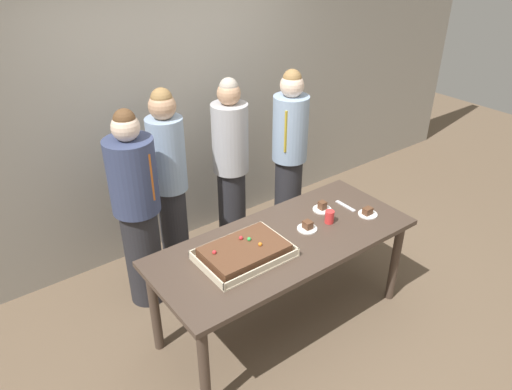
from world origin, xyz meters
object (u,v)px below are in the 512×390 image
(party_table, at_px, (284,250))
(person_serving_front, at_px, (137,210))
(sheet_cake, at_px, (244,252))
(person_green_shirt_behind, at_px, (170,179))
(person_striped_tie_right, at_px, (289,157))
(plated_slice_near_right, at_px, (322,208))
(plated_slice_far_left, at_px, (368,213))
(cake_server_utensil, at_px, (346,206))
(drink_cup_nearest, at_px, (329,217))
(plated_slice_near_left, at_px, (307,227))
(person_far_right_suit, at_px, (231,164))

(party_table, bearing_deg, person_serving_front, 128.71)
(sheet_cake, height_order, person_green_shirt_behind, person_green_shirt_behind)
(person_striped_tie_right, bearing_deg, plated_slice_near_right, 32.27)
(plated_slice_far_left, distance_m, person_serving_front, 1.78)
(sheet_cake, bearing_deg, party_table, -0.52)
(cake_server_utensil, xyz_separation_m, person_green_shirt_behind, (-1.00, 1.07, 0.11))
(plated_slice_far_left, xyz_separation_m, drink_cup_nearest, (-0.32, 0.10, 0.03))
(party_table, relative_size, person_striped_tie_right, 1.16)
(plated_slice_near_left, bearing_deg, person_striped_tie_right, 57.37)
(cake_server_utensil, relative_size, person_green_shirt_behind, 0.12)
(party_table, relative_size, person_serving_front, 1.18)
(person_green_shirt_behind, xyz_separation_m, person_striped_tie_right, (1.09, -0.27, 0.00))
(sheet_cake, xyz_separation_m, person_striped_tie_right, (1.13, 0.86, 0.07))
(person_far_right_suit, bearing_deg, party_table, 15.58)
(cake_server_utensil, relative_size, person_far_right_suit, 0.12)
(sheet_cake, relative_size, person_striped_tie_right, 0.36)
(cake_server_utensil, height_order, person_striped_tie_right, person_striped_tie_right)
(plated_slice_far_left, height_order, person_serving_front, person_serving_front)
(drink_cup_nearest, xyz_separation_m, person_serving_front, (-1.14, 0.92, 0.03))
(sheet_cake, relative_size, person_green_shirt_behind, 0.37)
(person_striped_tie_right, bearing_deg, person_green_shirt_behind, -51.08)
(party_table, relative_size, plated_slice_near_right, 13.14)
(plated_slice_far_left, height_order, cake_server_utensil, plated_slice_far_left)
(plated_slice_near_left, relative_size, cake_server_utensil, 0.75)
(sheet_cake, xyz_separation_m, person_far_right_suit, (0.64, 1.10, 0.04))
(party_table, xyz_separation_m, plated_slice_far_left, (0.73, -0.13, 0.11))
(party_table, xyz_separation_m, drink_cup_nearest, (0.42, -0.03, 0.14))
(plated_slice_near_left, distance_m, person_green_shirt_behind, 1.25)
(plated_slice_far_left, distance_m, drink_cup_nearest, 0.33)
(drink_cup_nearest, bearing_deg, person_serving_front, 140.85)
(party_table, bearing_deg, person_striped_tie_right, 48.03)
(drink_cup_nearest, height_order, person_serving_front, person_serving_front)
(party_table, height_order, plated_slice_near_left, plated_slice_near_left)
(plated_slice_far_left, bearing_deg, cake_server_utensil, 102.55)
(plated_slice_far_left, height_order, person_green_shirt_behind, person_green_shirt_behind)
(person_serving_front, distance_m, person_striped_tie_right, 1.49)
(drink_cup_nearest, height_order, person_green_shirt_behind, person_green_shirt_behind)
(plated_slice_near_left, relative_size, person_striped_tie_right, 0.09)
(plated_slice_near_right, distance_m, cake_server_utensil, 0.20)
(plated_slice_near_left, relative_size, drink_cup_nearest, 1.50)
(cake_server_utensil, distance_m, person_serving_front, 1.64)
(plated_slice_far_left, distance_m, person_far_right_suit, 1.31)
(plated_slice_near_left, distance_m, person_serving_front, 1.30)
(person_green_shirt_behind, relative_size, person_far_right_suit, 1.01)
(party_table, xyz_separation_m, person_far_right_suit, (0.29, 1.10, 0.18))
(plated_slice_near_left, xyz_separation_m, person_far_right_suit, (0.06, 1.10, 0.06))
(party_table, relative_size, cake_server_utensil, 9.85)
(sheet_cake, xyz_separation_m, drink_cup_nearest, (0.77, -0.03, 0.01))
(party_table, height_order, plated_slice_near_right, plated_slice_near_right)
(sheet_cake, distance_m, plated_slice_near_left, 0.58)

